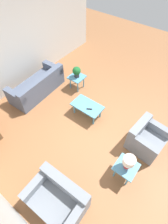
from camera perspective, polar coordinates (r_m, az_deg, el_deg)
ground_plane at (r=5.36m, az=2.89°, el=-2.79°), size 14.00×14.00×0.00m
wall_right at (r=6.25m, az=-21.39°, el=19.04°), size 0.12×7.20×2.70m
sofa at (r=6.18m, az=-14.85°, el=8.16°), size 0.91×1.97×0.75m
armchair at (r=4.90m, az=19.57°, el=-8.22°), size 0.89×0.92×0.77m
loveseat at (r=4.12m, az=-8.52°, el=-26.35°), size 1.21×0.85×0.77m
coffee_table at (r=5.22m, az=1.06°, el=1.77°), size 0.92×0.53×0.43m
side_table_plant at (r=6.10m, az=-2.34°, el=10.90°), size 0.49×0.49×0.49m
side_table_lamp at (r=4.28m, az=13.50°, el=-17.33°), size 0.49×0.49×0.49m
potted_plant at (r=5.92m, az=-2.43°, el=13.10°), size 0.28×0.28×0.38m
table_lamp at (r=3.98m, az=14.40°, el=-15.47°), size 0.27×0.27×0.39m
remote_control at (r=5.07m, az=1.77°, el=1.00°), size 0.16×0.12×0.02m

